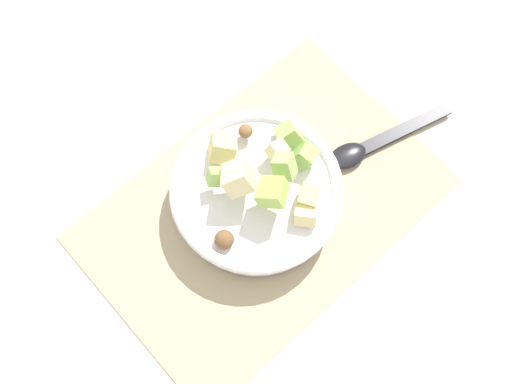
{
  "coord_description": "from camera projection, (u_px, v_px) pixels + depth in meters",
  "views": [
    {
      "loc": [
        0.19,
        0.19,
        0.83
      ],
      "look_at": [
        0.0,
        -0.01,
        0.05
      ],
      "focal_mm": 44.25,
      "sensor_mm": 36.0,
      "label": 1
    }
  ],
  "objects": [
    {
      "name": "salad_bowl",
      "position": [
        257.0,
        193.0,
        0.84
      ],
      "size": [
        0.23,
        0.23,
        0.12
      ],
      "color": "white",
      "rests_on": "placemat"
    },
    {
      "name": "ground_plane",
      "position": [
        262.0,
        209.0,
        0.88
      ],
      "size": [
        2.4,
        2.4,
        0.0
      ],
      "primitive_type": "plane",
      "color": "silver"
    },
    {
      "name": "placemat",
      "position": [
        262.0,
        208.0,
        0.87
      ],
      "size": [
        0.48,
        0.32,
        0.01
      ],
      "primitive_type": "cube",
      "color": "tan",
      "rests_on": "ground_plane"
    },
    {
      "name": "serving_spoon",
      "position": [
        370.0,
        145.0,
        0.9
      ],
      "size": [
        0.2,
        0.08,
        0.01
      ],
      "color": "black",
      "rests_on": "placemat"
    }
  ]
}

